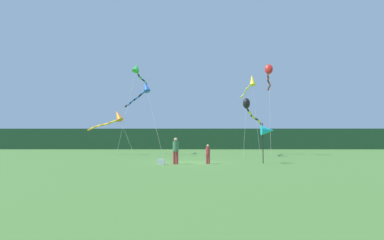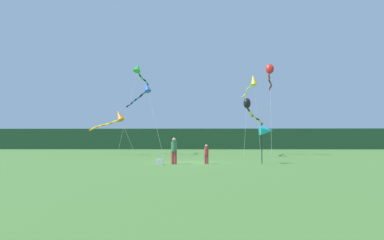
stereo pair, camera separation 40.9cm
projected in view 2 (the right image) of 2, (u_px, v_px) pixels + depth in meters
ground_plane at (190, 162)px, 23.00m from camera, size 120.00×120.00×0.00m
distant_treeline at (196, 139)px, 68.03m from camera, size 108.00×3.42×4.42m
person_adult at (174, 149)px, 21.26m from camera, size 0.40×0.40×1.80m
person_child at (206, 153)px, 21.53m from camera, size 0.29×0.29×1.34m
cooler_box at (159, 162)px, 20.88m from camera, size 0.47×0.32×0.37m
banner_flag_pole at (266, 131)px, 21.98m from camera, size 0.90×0.70×2.84m
kite_yellow at (252, 82)px, 39.08m from camera, size 1.36×6.56×9.98m
kite_orange at (116, 117)px, 37.18m from camera, size 7.01×4.88×5.46m
kite_red at (270, 72)px, 36.33m from camera, size 1.88×8.14×10.57m
kite_black at (249, 107)px, 33.71m from camera, size 3.55×7.61×6.27m
kite_green at (138, 70)px, 40.01m from camera, size 2.14×8.30×11.57m
kite_blue at (144, 90)px, 36.87m from camera, size 5.96×8.56×8.73m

